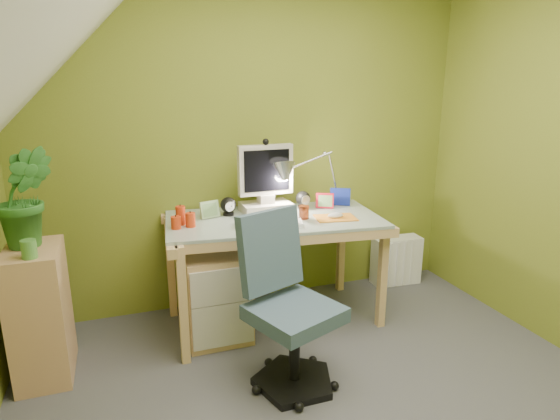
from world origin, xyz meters
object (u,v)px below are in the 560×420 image
object	(u,v)px
potted_plant	(25,197)
desk	(274,270)
desk_lamp	(326,166)
side_ledge	(40,313)
monitor	(266,177)
task_chair	(295,312)
radiator	(396,260)

from	to	relation	value
potted_plant	desk	bearing A→B (deg)	4.61
desk_lamp	potted_plant	distance (m)	1.89
side_ledge	potted_plant	xyz separation A→B (m)	(0.00, 0.05, 0.65)
potted_plant	monitor	bearing A→B (deg)	11.71
desk	task_chair	distance (m)	0.73
task_chair	radiator	distance (m)	1.64
desk_lamp	side_ledge	size ratio (longest dim) A/B	0.77
desk_lamp	task_chair	distance (m)	1.23
desk_lamp	radiator	bearing A→B (deg)	14.54
desk	radiator	world-z (taller)	desk
monitor	desk_lamp	size ratio (longest dim) A/B	0.84
side_ledge	monitor	bearing A→B (deg)	13.63
side_ledge	potted_plant	distance (m)	0.65
task_chair	potted_plant	bearing A→B (deg)	133.28
desk_lamp	potted_plant	size ratio (longest dim) A/B	1.07
radiator	monitor	bearing A→B (deg)	-172.09
monitor	side_ledge	xyz separation A→B (m)	(-1.42, -0.34, -0.61)
desk	desk_lamp	size ratio (longest dim) A/B	2.41
desk	task_chair	xyz separation A→B (m)	(-0.13, -0.72, 0.06)
desk	side_ledge	bearing A→B (deg)	-167.57
monitor	radiator	distance (m)	1.40
monitor	task_chair	world-z (taller)	monitor
monitor	radiator	bearing A→B (deg)	3.15
potted_plant	task_chair	bearing A→B (deg)	-25.11
side_ledge	desk_lamp	bearing A→B (deg)	10.44
desk	desk_lamp	world-z (taller)	desk_lamp
desk	monitor	size ratio (longest dim) A/B	2.86
desk	potted_plant	world-z (taller)	potted_plant
desk_lamp	potted_plant	xyz separation A→B (m)	(-1.87, -0.29, -0.01)
monitor	task_chair	distance (m)	1.07
desk_lamp	monitor	bearing A→B (deg)	-173.55
potted_plant	task_chair	world-z (taller)	potted_plant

